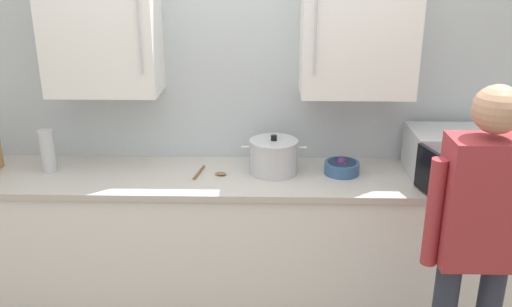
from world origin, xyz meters
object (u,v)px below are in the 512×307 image
object	(u,v)px
stock_pot	(274,156)
microwave_oven	(454,154)
person_figure	(477,233)
thermos_flask	(48,151)
wooden_spoon	(210,173)
fruit_bowl	(342,167)

from	to	relation	value
stock_pot	microwave_oven	bearing A→B (deg)	-0.91
stock_pot	person_figure	world-z (taller)	person_figure
thermos_flask	person_figure	distance (m)	2.33
microwave_oven	wooden_spoon	size ratio (longest dim) A/B	3.76
stock_pot	wooden_spoon	bearing A→B (deg)	-173.51
thermos_flask	fruit_bowl	bearing A→B (deg)	0.09
wooden_spoon	fruit_bowl	size ratio (longest dim) A/B	0.99
fruit_bowl	thermos_flask	size ratio (longest dim) A/B	0.81
stock_pot	person_figure	xyz separation A→B (m)	(0.88, -0.82, -0.04)
wooden_spoon	fruit_bowl	distance (m)	0.76
stock_pot	fruit_bowl	bearing A→B (deg)	-1.26
wooden_spoon	person_figure	bearing A→B (deg)	-32.28
wooden_spoon	thermos_flask	distance (m)	0.95
stock_pot	thermos_flask	xyz separation A→B (m)	(-1.30, -0.01, 0.03)
fruit_bowl	thermos_flask	xyz separation A→B (m)	(-1.70, -0.00, 0.08)
stock_pot	fruit_bowl	world-z (taller)	stock_pot
wooden_spoon	stock_pot	distance (m)	0.38
wooden_spoon	fruit_bowl	xyz separation A→B (m)	(0.76, 0.03, 0.03)
wooden_spoon	thermos_flask	xyz separation A→B (m)	(-0.94, 0.03, 0.12)
microwave_oven	wooden_spoon	world-z (taller)	microwave_oven
stock_pot	thermos_flask	bearing A→B (deg)	-179.50
thermos_flask	person_figure	size ratio (longest dim) A/B	0.15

